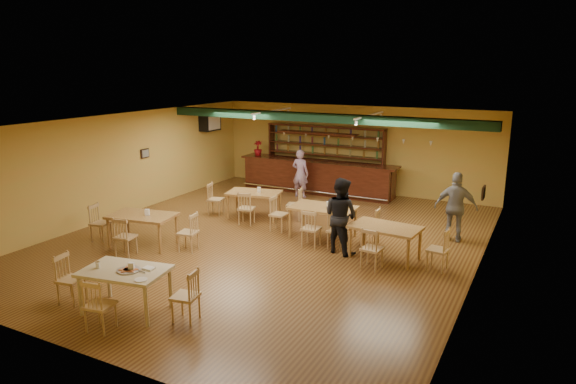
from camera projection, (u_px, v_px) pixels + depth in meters
The scene contains 23 objects.
floor at pixel (270, 240), 13.12m from camera, with size 12.00×12.00×0.00m, color #553318.
ceiling_beam at pixel (316, 117), 14.84m from camera, with size 10.00×0.30×0.25m, color black.
track_rail_left at pixel (272, 111), 16.14m from camera, with size 0.05×2.50×0.05m, color white.
track_rail_right at pixel (369, 115), 14.71m from camera, with size 0.05×2.50×0.05m, color white.
ac_unit at pixel (210, 123), 18.32m from camera, with size 0.34×0.70×0.48m, color white.
picture_left at pixel (145, 153), 15.79m from camera, with size 0.04×0.34×0.28m, color black.
picture_right at pixel (484, 193), 10.91m from camera, with size 0.04×0.34×0.28m, color black.
bar_counter at pixel (317, 177), 17.86m from camera, with size 5.68×0.85×1.13m, color black.
back_bar_hutch at pixel (325, 158), 18.27m from camera, with size 4.40×0.40×2.28m, color black.
poinsettia at pixel (258, 148), 18.73m from camera, with size 0.30×0.30×0.53m, color maroon.
dining_table_a at pixel (254, 204), 15.00m from camera, with size 1.52×0.91×0.76m, color #946234.
dining_table_b at pixel (323, 222), 13.20m from camera, with size 1.64×0.99×0.82m, color #946234.
dining_table_c at pixel (143, 230), 12.62m from camera, with size 1.58×0.95×0.79m, color #946234.
dining_table_d at pixel (385, 242), 11.76m from camera, with size 1.55×0.93×0.77m, color #946234.
near_table at pixel (126, 290), 9.22m from camera, with size 1.49×0.96×0.80m, color tan.
pizza_tray at pixel (129, 270), 9.08m from camera, with size 0.40×0.40×0.01m, color silver.
parmesan_shaker at pixel (98, 265), 9.19m from camera, with size 0.07×0.07×0.11m, color #EAE5C6.
napkin_stack at pixel (149, 268), 9.14m from camera, with size 0.20×0.15×0.03m, color white.
pizza_server at pixel (138, 270), 9.05m from camera, with size 0.32×0.09×0.00m, color silver.
side_plate at pixel (141, 280), 8.68m from camera, with size 0.22×0.22×0.01m, color white.
patron_bar at pixel (300, 173), 17.21m from camera, with size 0.59×0.39×1.62m, color #844596.
patron_right_a at pixel (341, 216), 12.04m from camera, with size 0.88×0.69×1.81m, color black.
patron_right_b at pixel (456, 207), 12.83m from camera, with size 1.04×0.43×1.77m, color gray.
Camera 1 is at (6.15, -10.82, 4.33)m, focal length 31.98 mm.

